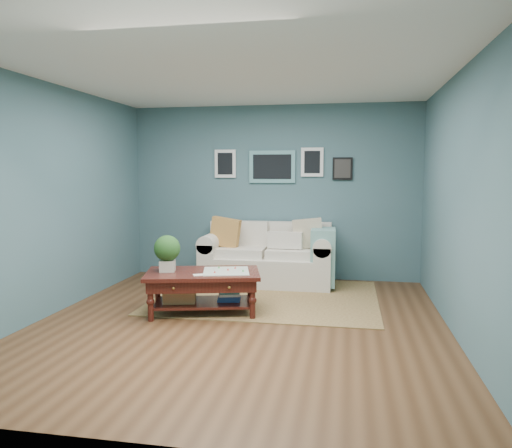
# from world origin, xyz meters

# --- Properties ---
(room_shell) EXTENTS (5.00, 5.02, 2.70)m
(room_shell) POSITION_xyz_m (0.00, 0.06, 1.36)
(room_shell) COLOR brown
(room_shell) RESTS_ON ground
(area_rug) EXTENTS (2.90, 2.32, 0.01)m
(area_rug) POSITION_xyz_m (0.11, 1.21, 0.01)
(area_rug) COLOR brown
(area_rug) RESTS_ON ground
(loveseat) EXTENTS (1.97, 0.89, 1.01)m
(loveseat) POSITION_xyz_m (0.07, 2.03, 0.41)
(loveseat) COLOR white
(loveseat) RESTS_ON ground
(coffee_table) EXTENTS (1.47, 1.07, 0.93)m
(coffee_table) POSITION_xyz_m (-0.59, 0.33, 0.41)
(coffee_table) COLOR #340F0C
(coffee_table) RESTS_ON ground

